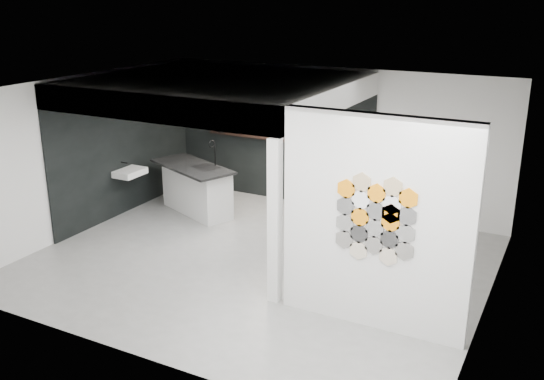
{
  "coord_description": "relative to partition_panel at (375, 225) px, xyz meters",
  "views": [
    {
      "loc": [
        4.33,
        -7.83,
        4.17
      ],
      "look_at": [
        0.1,
        0.3,
        1.15
      ],
      "focal_mm": 40.0,
      "sensor_mm": 36.0,
      "label": 1
    }
  ],
  "objects": [
    {
      "name": "bay_clad_left",
      "position": [
        -5.7,
        2.0,
        -0.22
      ],
      "size": [
        0.04,
        4.0,
        2.35
      ],
      "primitive_type": "cube",
      "color": "black",
      "rests_on": "floor"
    },
    {
      "name": "glass_bowl",
      "position": [
        -2.09,
        3.87,
        -0.04
      ],
      "size": [
        0.15,
        0.15,
        0.09
      ],
      "primitive_type": "cylinder",
      "rotation": [
        0.0,
        0.0,
        0.32
      ],
      "color": "gray",
      "rests_on": "display_shelf"
    },
    {
      "name": "display_shelf",
      "position": [
        -3.43,
        3.87,
        -0.1
      ],
      "size": [
        3.0,
        0.15,
        0.04
      ],
      "primitive_type": "cube",
      "color": "black",
      "rests_on": "bay_clad_back"
    },
    {
      "name": "bay_clad_back",
      "position": [
        -3.52,
        3.97,
        -0.22
      ],
      "size": [
        4.4,
        0.04,
        2.35
      ],
      "primitive_type": "cube",
      "color": "black",
      "rests_on": "floor"
    },
    {
      "name": "bottle_dark",
      "position": [
        -3.49,
        3.87,
        0.0
      ],
      "size": [
        0.07,
        0.07,
        0.16
      ],
      "primitive_type": "cylinder",
      "rotation": [
        0.0,
        0.0,
        0.1
      ],
      "color": "black",
      "rests_on": "display_shelf"
    },
    {
      "name": "corner_column",
      "position": [
        -1.41,
        0.0,
        -0.22
      ],
      "size": [
        0.16,
        0.16,
        2.35
      ],
      "primitive_type": "cube",
      "color": "silver",
      "rests_on": "floor"
    },
    {
      "name": "kettle",
      "position": [
        -2.13,
        3.87,
        -0.0
      ],
      "size": [
        0.23,
        0.23,
        0.16
      ],
      "primitive_type": "ellipsoid",
      "rotation": [
        0.0,
        0.0,
        -0.3
      ],
      "color": "black",
      "rests_on": "display_shelf"
    },
    {
      "name": "wall_basin",
      "position": [
        -5.46,
        1.8,
        -0.55
      ],
      "size": [
        0.4,
        0.6,
        0.12
      ],
      "primitive_type": "cube",
      "color": "silver",
      "rests_on": "bay_clad_left"
    },
    {
      "name": "utensil_cup",
      "position": [
        -4.29,
        3.87,
        -0.02
      ],
      "size": [
        0.11,
        0.11,
        0.11
      ],
      "primitive_type": "cylinder",
      "rotation": [
        0.0,
        0.0,
        -0.35
      ],
      "color": "black",
      "rests_on": "display_shelf"
    },
    {
      "name": "fascia_beam",
      "position": [
        -3.52,
        0.08,
        1.15
      ],
      "size": [
        4.4,
        0.16,
        0.4
      ],
      "primitive_type": "cube",
      "color": "silver",
      "rests_on": "corner_column"
    },
    {
      "name": "glass_vase",
      "position": [
        -2.08,
        3.87,
        -0.01
      ],
      "size": [
        0.11,
        0.11,
        0.15
      ],
      "primitive_type": "cylinder",
      "rotation": [
        0.0,
        0.0,
        0.01
      ],
      "color": "gray",
      "rests_on": "display_shelf"
    },
    {
      "name": "floor",
      "position": [
        -2.23,
        1.0,
        -1.4
      ],
      "size": [
        7.0,
        6.0,
        0.01
      ],
      "primitive_type": "cube",
      "color": "slate"
    },
    {
      "name": "partition_panel",
      "position": [
        0.0,
        0.0,
        0.0
      ],
      "size": [
        2.45,
        0.15,
        2.8
      ],
      "primitive_type": "cube",
      "color": "silver",
      "rests_on": "floor"
    },
    {
      "name": "bulkhead",
      "position": [
        -3.52,
        2.0,
        1.15
      ],
      "size": [
        4.4,
        4.0,
        0.4
      ],
      "primitive_type": "cube",
      "color": "silver",
      "rests_on": "corner_column"
    },
    {
      "name": "hex_tile_cluster",
      "position": [
        0.03,
        -0.09,
        0.1
      ],
      "size": [
        1.04,
        0.02,
        1.16
      ],
      "color": "#66635E",
      "rests_on": "partition_panel"
    },
    {
      "name": "stockpot",
      "position": [
        -4.65,
        3.87,
        -0.0
      ],
      "size": [
        0.22,
        0.22,
        0.15
      ],
      "primitive_type": "cylinder",
      "rotation": [
        0.0,
        0.0,
        -0.18
      ],
      "color": "black",
      "rests_on": "display_shelf"
    },
    {
      "name": "kitchen_island",
      "position": [
        -4.41,
        2.48,
        -0.9
      ],
      "size": [
        2.01,
        1.46,
        1.48
      ],
      "rotation": [
        0.0,
        0.0,
        -0.4
      ],
      "color": "silver",
      "rests_on": "floor"
    }
  ]
}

